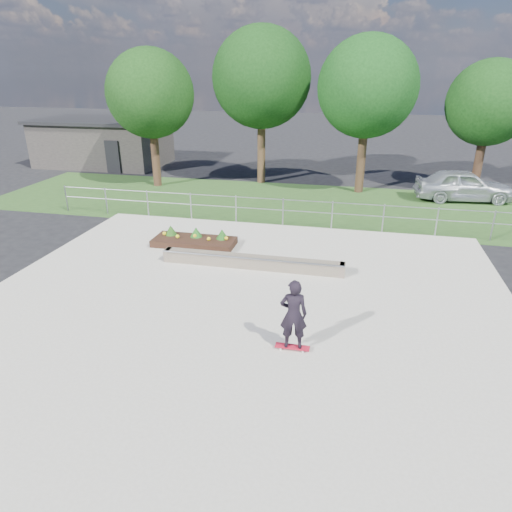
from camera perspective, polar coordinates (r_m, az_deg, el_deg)
The scene contains 13 objects.
ground at distance 12.33m, azimuth -2.44°, elevation -7.27°, with size 120.00×120.00×0.00m, color black.
grass_verge at distance 22.36m, azimuth 4.83°, elevation 6.55°, with size 30.00×8.00×0.02m, color #24431B.
concrete_slab at distance 12.31m, azimuth -2.45°, elevation -7.14°, with size 15.00×15.00×0.06m, color #ABA698.
fence at distance 18.82m, azimuth 3.40°, elevation 5.94°, with size 20.06×0.06×1.20m.
building at distance 33.27m, azimuth -18.50°, elevation 13.40°, with size 8.40×5.40×3.00m.
tree_far_left at distance 25.75m, azimuth -13.07°, elevation 19.13°, with size 4.55×4.55×7.15m.
tree_mid_left at distance 25.89m, azimuth 0.71°, elevation 21.34°, with size 5.25×5.25×8.25m.
tree_mid_right at distance 24.34m, azimuth 13.77°, elevation 19.80°, with size 4.90×4.90×7.70m.
tree_far_right at distance 26.60m, azimuth 27.15°, elevation 16.62°, with size 4.20×4.20×6.60m.
grind_ledge at distance 14.84m, azimuth -0.54°, elevation -0.74°, with size 6.00×0.44×0.43m.
planter_bed at distance 16.94m, azimuth -7.69°, elevation 2.00°, with size 3.00×1.20×0.61m.
skateboarder at distance 10.35m, azimuth 4.71°, elevation -7.32°, with size 0.80×0.48×1.78m.
parked_car at distance 24.86m, azimuth 24.49°, elevation 8.05°, with size 1.82×4.54×1.55m, color #ABB1B5.
Camera 1 is at (2.84, -10.33, 6.11)m, focal length 32.00 mm.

